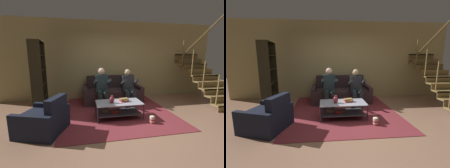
% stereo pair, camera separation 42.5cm
% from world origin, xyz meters
% --- Properties ---
extents(ground, '(16.80, 16.80, 0.00)m').
position_xyz_m(ground, '(0.00, 0.00, 0.00)').
color(ground, '#9C7258').
extents(back_partition, '(8.40, 0.12, 2.90)m').
position_xyz_m(back_partition, '(0.00, 2.46, 1.45)').
color(back_partition, tan).
rests_on(back_partition, ground).
extents(staircase_run, '(1.04, 2.81, 2.80)m').
position_xyz_m(staircase_run, '(3.19, 1.49, 1.05)').
color(staircase_run, olive).
rests_on(staircase_run, ground).
extents(couch, '(2.03, 0.93, 0.91)m').
position_xyz_m(couch, '(-0.08, 1.84, 0.30)').
color(couch, '#362629').
rests_on(couch, ground).
extents(person_seated_left, '(0.50, 0.58, 1.24)m').
position_xyz_m(person_seated_left, '(-0.51, 1.29, 0.68)').
color(person_seated_left, '#212B2C').
rests_on(person_seated_left, ground).
extents(person_seated_right, '(0.50, 0.58, 1.19)m').
position_xyz_m(person_seated_right, '(0.36, 1.28, 0.66)').
color(person_seated_right, '#252F34').
rests_on(person_seated_right, ground).
extents(coffee_table, '(1.19, 0.63, 0.43)m').
position_xyz_m(coffee_table, '(-0.20, 0.36, 0.29)').
color(coffee_table, '#B2B6C9').
rests_on(coffee_table, ground).
extents(area_rug, '(3.04, 3.43, 0.01)m').
position_xyz_m(area_rug, '(-0.14, 0.97, 0.01)').
color(area_rug, maroon).
rests_on(area_rug, ground).
extents(vase, '(0.13, 0.13, 0.20)m').
position_xyz_m(vase, '(-0.38, 0.31, 0.52)').
color(vase, maroon).
rests_on(vase, coffee_table).
extents(book_stack, '(0.26, 0.21, 0.08)m').
position_xyz_m(book_stack, '(-0.04, 0.39, 0.47)').
color(book_stack, '#99714C').
rests_on(book_stack, coffee_table).
extents(bookshelf, '(0.41, 1.07, 2.03)m').
position_xyz_m(bookshelf, '(-2.39, 1.33, 0.89)').
color(bookshelf, black).
rests_on(bookshelf, ground).
extents(armchair, '(1.09, 1.11, 0.80)m').
position_xyz_m(armchair, '(-1.94, -0.10, 0.27)').
color(armchair, black).
rests_on(armchair, ground).
extents(popcorn_tub, '(0.13, 0.13, 0.19)m').
position_xyz_m(popcorn_tub, '(0.52, -0.16, 0.10)').
color(popcorn_tub, red).
rests_on(popcorn_tub, ground).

